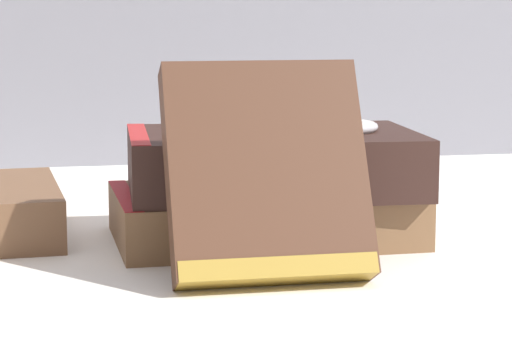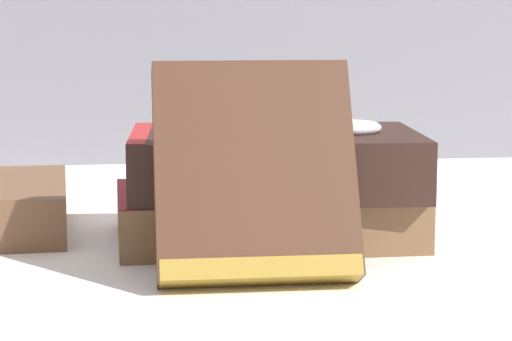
{
  "view_description": "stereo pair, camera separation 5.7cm",
  "coord_description": "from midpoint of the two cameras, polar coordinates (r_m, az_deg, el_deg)",
  "views": [
    {
      "loc": [
        -0.1,
        -0.68,
        0.16
      ],
      "look_at": [
        0.04,
        0.0,
        0.05
      ],
      "focal_mm": 75.0,
      "sensor_mm": 36.0,
      "label": 1
    },
    {
      "loc": [
        -0.04,
        -0.69,
        0.16
      ],
      "look_at": [
        0.04,
        0.0,
        0.05
      ],
      "focal_mm": 75.0,
      "sensor_mm": 36.0,
      "label": 2
    }
  ],
  "objects": [
    {
      "name": "book_flat_top",
      "position": [
        0.72,
        -1.76,
        0.44
      ],
      "size": [
        0.2,
        0.14,
        0.04
      ],
      "rotation": [
        0.0,
        0.0,
        -0.06
      ],
      "color": "#331E19",
      "rests_on": "book_flat_bottom"
    },
    {
      "name": "book_leaning_front",
      "position": [
        0.62,
        -2.04,
        -0.5
      ],
      "size": [
        0.12,
        0.08,
        0.13
      ],
      "rotation": [
        -0.47,
        0.0,
        0.0
      ],
      "color": "#4C2D1E",
      "rests_on": "ground_plane"
    },
    {
      "name": "reading_glasses",
      "position": [
        0.85,
        -5.49,
        -1.86
      ],
      "size": [
        0.1,
        0.06,
        0.0
      ],
      "rotation": [
        0.0,
        0.0,
        0.19
      ],
      "color": "#4C3828",
      "rests_on": "ground_plane"
    },
    {
      "name": "book_flat_bottom",
      "position": [
        0.73,
        -2.24,
        -2.42
      ],
      "size": [
        0.2,
        0.13,
        0.04
      ],
      "rotation": [
        0.0,
        0.0,
        0.01
      ],
      "color": "brown",
      "rests_on": "ground_plane"
    },
    {
      "name": "ground_plane",
      "position": [
        0.71,
        -5.52,
        -4.21
      ],
      "size": [
        3.0,
        3.0,
        0.0
      ],
      "primitive_type": "plane",
      "color": "white"
    },
    {
      "name": "pocket_watch",
      "position": [
        0.73,
        2.14,
        2.36
      ],
      "size": [
        0.05,
        0.06,
        0.01
      ],
      "color": "silver",
      "rests_on": "book_flat_top"
    }
  ]
}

